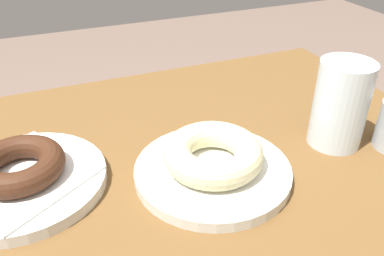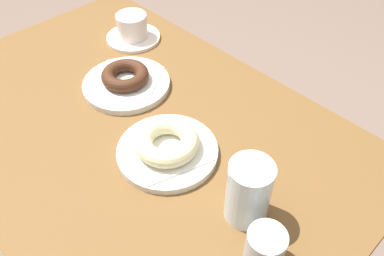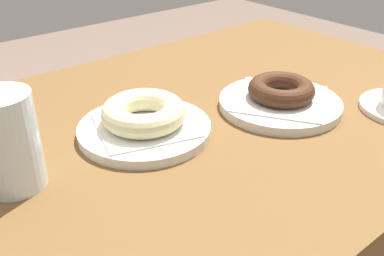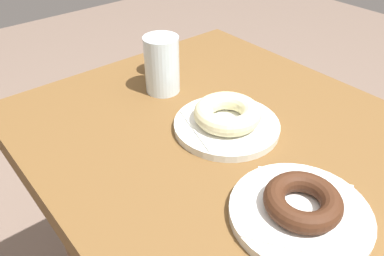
# 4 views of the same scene
# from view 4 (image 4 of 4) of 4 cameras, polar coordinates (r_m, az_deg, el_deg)

# --- Properties ---
(table) EXTENTS (1.03, 0.68, 0.73)m
(table) POSITION_cam_4_polar(r_m,az_deg,el_deg) (0.74, 11.32, -10.53)
(table) COLOR brown
(table) RESTS_ON ground_plane
(plate_sugar_ring) EXTENTS (0.20, 0.20, 0.01)m
(plate_sugar_ring) POSITION_cam_4_polar(r_m,az_deg,el_deg) (0.74, 5.13, 0.35)
(plate_sugar_ring) COLOR silver
(plate_sugar_ring) RESTS_ON table
(napkin_sugar_ring) EXTENTS (0.17, 0.17, 0.00)m
(napkin_sugar_ring) POSITION_cam_4_polar(r_m,az_deg,el_deg) (0.73, 5.17, 0.92)
(napkin_sugar_ring) COLOR white
(napkin_sugar_ring) RESTS_ON plate_sugar_ring
(donut_sugar_ring) EXTENTS (0.13, 0.13, 0.04)m
(donut_sugar_ring) POSITION_cam_4_polar(r_m,az_deg,el_deg) (0.72, 5.25, 2.19)
(donut_sugar_ring) COLOR beige
(donut_sugar_ring) RESTS_ON napkin_sugar_ring
(plate_chocolate_ring) EXTENTS (0.21, 0.21, 0.02)m
(plate_chocolate_ring) POSITION_cam_4_polar(r_m,az_deg,el_deg) (0.59, 15.66, -12.12)
(plate_chocolate_ring) COLOR silver
(plate_chocolate_ring) RESTS_ON table
(napkin_chocolate_ring) EXTENTS (0.20, 0.20, 0.00)m
(napkin_chocolate_ring) POSITION_cam_4_polar(r_m,az_deg,el_deg) (0.58, 15.80, -11.52)
(napkin_chocolate_ring) COLOR white
(napkin_chocolate_ring) RESTS_ON plate_chocolate_ring
(donut_chocolate_ring) EXTENTS (0.11, 0.11, 0.03)m
(donut_chocolate_ring) POSITION_cam_4_polar(r_m,az_deg,el_deg) (0.57, 16.08, -10.35)
(donut_chocolate_ring) COLOR #3F2113
(donut_chocolate_ring) RESTS_ON napkin_chocolate_ring
(water_glass) EXTENTS (0.07, 0.07, 0.12)m
(water_glass) POSITION_cam_4_polar(r_m,az_deg,el_deg) (0.83, -4.63, 9.26)
(water_glass) COLOR silver
(water_glass) RESTS_ON table
(sugar_jar) EXTENTS (0.06, 0.06, 0.07)m
(sugar_jar) POSITION_cam_4_polar(r_m,az_deg,el_deg) (0.93, -4.88, 10.11)
(sugar_jar) COLOR #AEB8BF
(sugar_jar) RESTS_ON table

